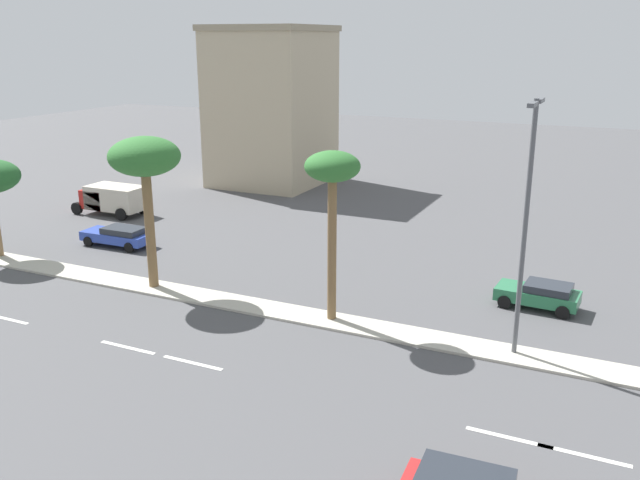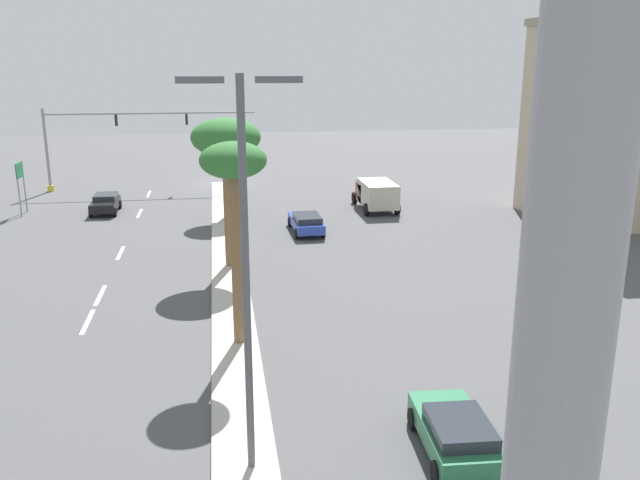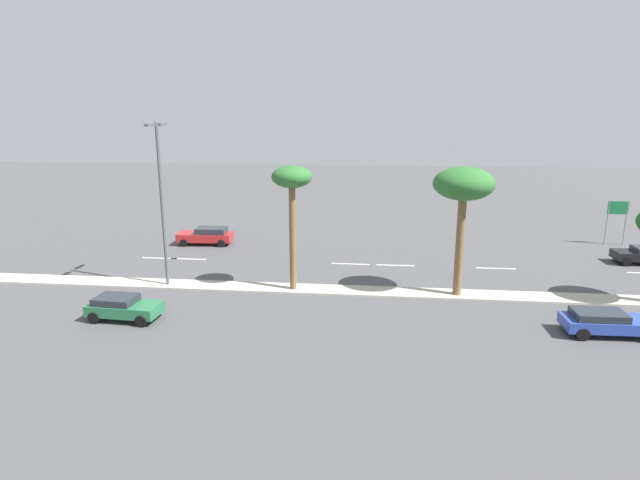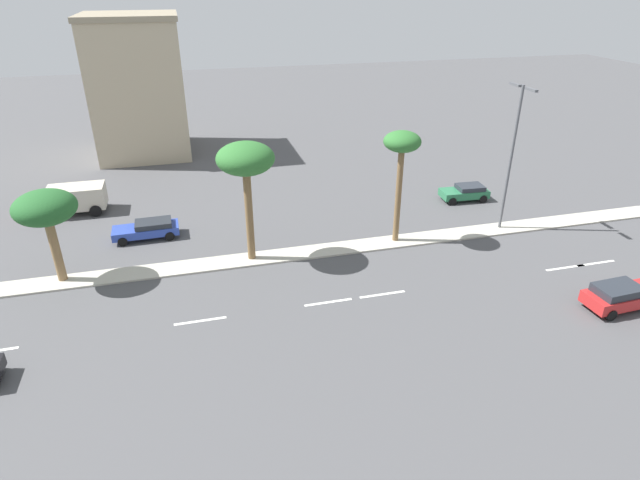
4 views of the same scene
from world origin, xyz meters
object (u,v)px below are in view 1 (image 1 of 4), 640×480
at_px(street_lamp_rear, 527,211).
at_px(box_truck, 112,198).
at_px(palm_tree_near, 332,177).
at_px(sedan_blue_front, 119,235).
at_px(commercial_building, 272,106).
at_px(sedan_green_rear, 540,294).
at_px(palm_tree_right, 145,160).

bearing_deg(street_lamp_rear, box_truck, -109.58).
bearing_deg(palm_tree_near, sedan_blue_front, -106.43).
relative_size(commercial_building, sedan_green_rear, 3.44).
height_order(palm_tree_right, sedan_blue_front, palm_tree_right).
bearing_deg(box_truck, sedan_green_rear, 80.23).
xyz_separation_m(street_lamp_rear, sedan_green_rear, (-5.63, 0.21, -5.39)).
relative_size(street_lamp_rear, box_truck, 1.91).
relative_size(commercial_building, sedan_blue_front, 2.97).
height_order(commercial_building, sedan_blue_front, commercial_building).
relative_size(palm_tree_right, sedan_blue_front, 1.71).
bearing_deg(sedan_green_rear, street_lamp_rear, -2.09).
xyz_separation_m(sedan_blue_front, box_truck, (-6.03, -5.84, 0.54)).
bearing_deg(commercial_building, sedan_blue_front, 1.79).
relative_size(palm_tree_near, box_truck, 1.44).
bearing_deg(palm_tree_right, commercial_building, -164.32).
bearing_deg(palm_tree_near, palm_tree_right, -89.60).
xyz_separation_m(commercial_building, palm_tree_near, (26.06, 17.45, -0.04)).
height_order(commercial_building, palm_tree_near, commercial_building).
xyz_separation_m(commercial_building, box_truck, (15.08, -5.19, -5.56)).
xyz_separation_m(palm_tree_near, box_truck, (-10.98, -22.64, -5.52)).
bearing_deg(street_lamp_rear, palm_tree_near, -89.98).
bearing_deg(palm_tree_right, box_truck, -131.44).
bearing_deg(street_lamp_rear, sedan_green_rear, 177.91).
bearing_deg(sedan_green_rear, palm_tree_near, -56.27).
xyz_separation_m(sedan_green_rear, box_truck, (-5.35, -31.07, 0.52)).
height_order(street_lamp_rear, sedan_blue_front, street_lamp_rear).
relative_size(palm_tree_near, street_lamp_rear, 0.76).
distance_m(commercial_building, box_truck, 16.88).
bearing_deg(sedan_blue_front, street_lamp_rear, 78.81).
relative_size(palm_tree_right, palm_tree_near, 1.00).
distance_m(commercial_building, sedan_blue_front, 21.98).
height_order(palm_tree_right, palm_tree_near, palm_tree_right).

